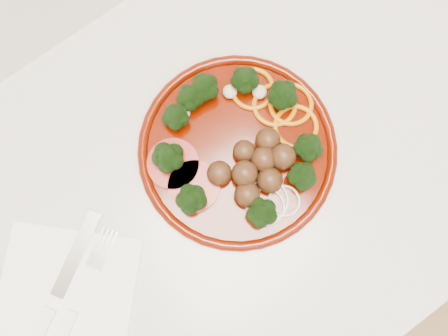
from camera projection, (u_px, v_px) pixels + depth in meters
counter at (144, 268)px, 1.10m from camera, size 2.40×0.60×0.90m
plate at (238, 148)px, 0.67m from camera, size 0.27×0.27×0.05m
napkin at (66, 298)px, 0.65m from camera, size 0.25×0.25×0.00m
knife at (49, 313)px, 0.64m from camera, size 0.20×0.13×0.01m
fork at (68, 325)px, 0.64m from camera, size 0.18×0.12×0.01m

